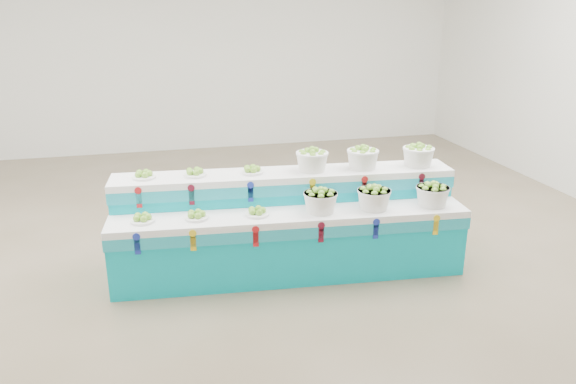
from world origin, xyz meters
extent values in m
plane|color=brown|center=(0.00, 0.00, 0.00)|extent=(10.00, 10.00, 0.00)
plane|color=silver|center=(0.00, 5.00, 2.00)|extent=(10.00, 0.00, 10.00)
cylinder|color=white|center=(-1.10, -0.55, 0.77)|extent=(0.26, 0.26, 0.09)
cylinder|color=white|center=(-0.59, -0.59, 0.77)|extent=(0.26, 0.26, 0.09)
cylinder|color=white|center=(0.00, -0.64, 0.77)|extent=(0.26, 0.26, 0.09)
cylinder|color=white|center=(-1.06, -0.10, 1.07)|extent=(0.26, 0.26, 0.09)
cylinder|color=white|center=(-0.55, -0.14, 1.07)|extent=(0.26, 0.26, 0.09)
cylinder|color=white|center=(0.04, -0.20, 1.07)|extent=(0.26, 0.26, 0.09)
camera|label=1|loc=(-0.95, -5.69, 2.73)|focal=34.62mm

